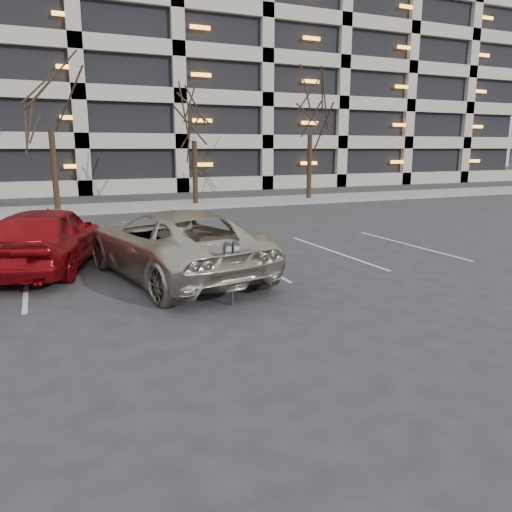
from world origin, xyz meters
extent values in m
plane|color=#28282B|center=(0.00, 0.00, 0.00)|extent=(140.00, 140.00, 0.00)
cube|color=gray|center=(0.00, 16.00, 0.06)|extent=(80.00, 4.00, 0.12)
cube|color=silver|center=(-4.20, 2.30, 0.01)|extent=(0.10, 5.20, 0.00)
cube|color=silver|center=(-1.40, 2.30, 0.01)|extent=(0.10, 5.20, 0.00)
cube|color=silver|center=(1.40, 2.30, 0.01)|extent=(0.10, 5.20, 0.00)
cube|color=silver|center=(4.20, 2.30, 0.01)|extent=(0.10, 5.20, 0.00)
cube|color=silver|center=(7.00, 2.30, 0.01)|extent=(0.10, 5.20, 0.00)
cube|color=black|center=(12.00, 34.00, 9.00)|extent=(49.92, 19.20, 18.00)
cylinder|color=black|center=(-3.00, 16.00, 1.92)|extent=(0.28, 0.28, 3.84)
cylinder|color=black|center=(4.00, 16.00, 1.71)|extent=(0.28, 0.28, 3.42)
cylinder|color=black|center=(11.00, 16.00, 1.89)|extent=(0.28, 0.28, 3.77)
cylinder|color=black|center=(-0.43, -1.30, 0.45)|extent=(0.06, 0.06, 0.90)
cube|color=black|center=(-0.43, -1.30, 0.92)|extent=(0.30, 0.11, 0.06)
cube|color=silver|center=(-0.43, -1.36, 0.90)|extent=(0.22, 0.01, 0.05)
cube|color=gray|center=(-0.51, -1.37, 1.15)|extent=(0.11, 0.01, 0.09)
cube|color=gray|center=(-0.34, -1.36, 1.15)|extent=(0.11, 0.01, 0.09)
imported|color=#BDB6A1|center=(-0.90, 1.37, 0.81)|extent=(3.74, 6.26, 1.63)
cube|color=orange|center=(-1.25, 0.35, 1.63)|extent=(0.10, 0.20, 0.01)
imported|color=maroon|center=(-3.67, 3.29, 0.83)|extent=(3.39, 5.25, 1.66)
camera|label=1|loc=(-3.75, -10.15, 3.04)|focal=35.00mm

